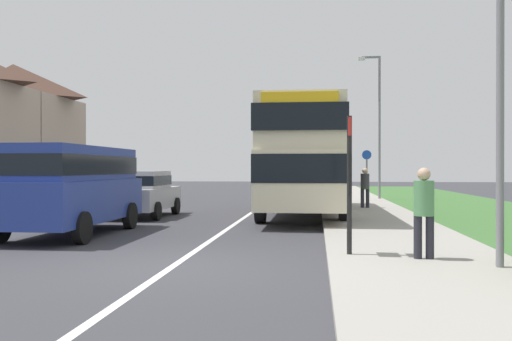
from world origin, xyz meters
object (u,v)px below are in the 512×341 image
object	(u,v)px
double_decker_bus	(304,155)
pedestrian_at_stop	(424,208)
parked_car_silver	(142,192)
street_lamp_mid	(377,118)
cycle_route_sign	(367,173)
pedestrian_walking_away	(365,186)
parked_van_blue	(72,183)
bus_stop_sign	(349,175)

from	to	relation	value
double_decker_bus	pedestrian_at_stop	xyz separation A→B (m)	(2.25, -9.90, -1.17)
parked_car_silver	street_lamp_mid	xyz separation A→B (m)	(8.97, 10.42, 3.37)
pedestrian_at_stop	cycle_route_sign	world-z (taller)	cycle_route_sign
cycle_route_sign	street_lamp_mid	distance (m)	3.48
pedestrian_at_stop	double_decker_bus	bearing A→B (deg)	102.82
parked_car_silver	pedestrian_walking_away	bearing A→B (deg)	25.59
double_decker_bus	pedestrian_walking_away	size ratio (longest dim) A/B	6.33
double_decker_bus	parked_van_blue	distance (m)	8.55
double_decker_bus	cycle_route_sign	xyz separation A→B (m)	(2.81, 7.21, -0.71)
pedestrian_walking_away	bus_stop_sign	size ratio (longest dim) A/B	0.64
parked_car_silver	pedestrian_walking_away	world-z (taller)	pedestrian_walking_away
parked_van_blue	pedestrian_at_stop	xyz separation A→B (m)	(7.86, -3.49, -0.33)
double_decker_bus	street_lamp_mid	bearing A→B (deg)	69.00
parked_car_silver	pedestrian_walking_away	size ratio (longest dim) A/B	2.37
pedestrian_at_stop	street_lamp_mid	bearing A→B (deg)	86.21
pedestrian_at_stop	bus_stop_sign	xyz separation A→B (m)	(-1.23, 0.38, 0.56)
bus_stop_sign	parked_van_blue	bearing A→B (deg)	154.86
double_decker_bus	pedestrian_walking_away	world-z (taller)	double_decker_bus
parked_car_silver	cycle_route_sign	distance (m)	11.85
parked_van_blue	double_decker_bus	bearing A→B (deg)	48.81
pedestrian_walking_away	cycle_route_sign	world-z (taller)	cycle_route_sign
parked_van_blue	bus_stop_sign	xyz separation A→B (m)	(6.62, -3.11, 0.24)
pedestrian_at_stop	pedestrian_walking_away	world-z (taller)	same
pedestrian_at_stop	street_lamp_mid	world-z (taller)	street_lamp_mid
parked_van_blue	pedestrian_at_stop	bearing A→B (deg)	-23.96
pedestrian_walking_away	parked_van_blue	bearing A→B (deg)	-131.81
parked_van_blue	bus_stop_sign	distance (m)	7.32
cycle_route_sign	pedestrian_walking_away	bearing A→B (deg)	-95.85
parked_van_blue	pedestrian_walking_away	bearing A→B (deg)	48.19
double_decker_bus	cycle_route_sign	size ratio (longest dim) A/B	4.19
pedestrian_at_stop	cycle_route_sign	xyz separation A→B (m)	(0.56, 17.10, 0.45)
pedestrian_walking_away	street_lamp_mid	world-z (taller)	street_lamp_mid
pedestrian_at_stop	cycle_route_sign	size ratio (longest dim) A/B	0.66
bus_stop_sign	cycle_route_sign	world-z (taller)	bus_stop_sign
bus_stop_sign	street_lamp_mid	distance (m)	19.02
double_decker_bus	street_lamp_mid	size ratio (longest dim) A/B	1.44
street_lamp_mid	cycle_route_sign	bearing A→B (deg)	-109.92
double_decker_bus	pedestrian_at_stop	bearing A→B (deg)	-77.18
parked_van_blue	parked_car_silver	distance (m)	5.16
cycle_route_sign	parked_van_blue	bearing A→B (deg)	-121.72
pedestrian_walking_away	pedestrian_at_stop	bearing A→B (deg)	-90.33
double_decker_bus	bus_stop_sign	bearing A→B (deg)	-83.88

